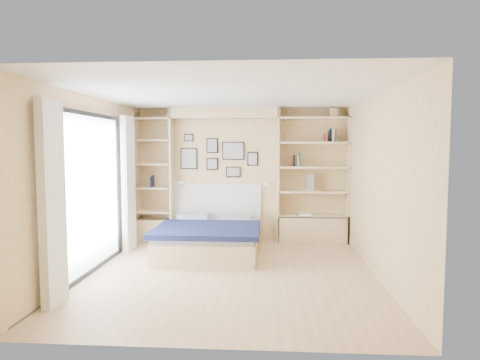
{
  "coord_description": "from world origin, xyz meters",
  "views": [
    {
      "loc": [
        0.52,
        -5.86,
        1.78
      ],
      "look_at": [
        0.07,
        0.9,
        1.25
      ],
      "focal_mm": 32.0,
      "sensor_mm": 36.0,
      "label": 1
    }
  ],
  "objects": [
    {
      "name": "bed",
      "position": [
        -0.45,
        1.15,
        0.27
      ],
      "size": [
        1.67,
        2.12,
        1.07
      ],
      "color": "#D9BD86",
      "rests_on": "ground"
    },
    {
      "name": "ground",
      "position": [
        0.0,
        0.0,
        0.0
      ],
      "size": [
        4.5,
        4.5,
        0.0
      ],
      "primitive_type": "plane",
      "color": "tan",
      "rests_on": "ground"
    },
    {
      "name": "photo_gallery",
      "position": [
        -0.45,
        2.22,
        1.6
      ],
      "size": [
        1.48,
        0.02,
        0.82
      ],
      "color": "black",
      "rests_on": "ground"
    },
    {
      "name": "room_shell",
      "position": [
        -0.39,
        1.52,
        1.08
      ],
      "size": [
        4.5,
        4.5,
        4.5
      ],
      "color": "#E5C484",
      "rests_on": "ground"
    },
    {
      "name": "deck_chair",
      "position": [
        -3.62,
        1.27,
        0.41
      ],
      "size": [
        0.66,
        0.93,
        0.86
      ],
      "rotation": [
        0.0,
        0.0,
        0.18
      ],
      "color": "tan",
      "rests_on": "ground"
    },
    {
      "name": "shelf_decor",
      "position": [
        1.22,
        2.07,
        1.73
      ],
      "size": [
        3.49,
        0.23,
        2.03
      ],
      "color": "#A51E1E",
      "rests_on": "ground"
    },
    {
      "name": "reading_lamps",
      "position": [
        -0.3,
        2.0,
        1.1
      ],
      "size": [
        1.92,
        0.12,
        0.15
      ],
      "color": "silver",
      "rests_on": "ground"
    }
  ]
}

